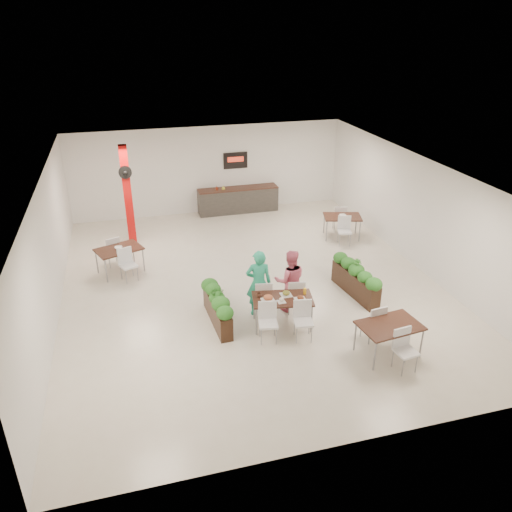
% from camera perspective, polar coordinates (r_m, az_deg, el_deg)
% --- Properties ---
extents(ground, '(12.00, 12.00, 0.00)m').
position_cam_1_polar(ground, '(13.83, -0.61, -3.21)').
color(ground, beige).
rests_on(ground, ground).
extents(room_shell, '(10.10, 12.10, 3.22)m').
position_cam_1_polar(room_shell, '(12.99, -0.65, 4.57)').
color(room_shell, white).
rests_on(room_shell, ground).
extents(red_column, '(0.40, 0.41, 3.20)m').
position_cam_1_polar(red_column, '(16.31, -14.45, 6.84)').
color(red_column, '#B50C0C').
rests_on(red_column, ground).
extents(service_counter, '(3.00, 0.64, 2.20)m').
position_cam_1_polar(service_counter, '(18.89, -2.08, 6.49)').
color(service_counter, '#2E2B29').
rests_on(service_counter, ground).
extents(main_table, '(1.52, 1.81, 0.92)m').
position_cam_1_polar(main_table, '(11.75, 3.00, -5.31)').
color(main_table, black).
rests_on(main_table, ground).
extents(diner_man, '(0.69, 0.52, 1.72)m').
position_cam_1_polar(diner_man, '(12.08, 0.30, -3.12)').
color(diner_man, '#27A97F').
rests_on(diner_man, ground).
extents(diner_woman, '(0.89, 0.75, 1.62)m').
position_cam_1_polar(diner_woman, '(12.32, 3.89, -2.84)').
color(diner_woman, '#E96784').
rests_on(diner_woman, ground).
extents(planter_left, '(0.48, 1.85, 0.97)m').
position_cam_1_polar(planter_left, '(11.95, -4.46, -5.55)').
color(planter_left, black).
rests_on(planter_left, ground).
extents(planter_right, '(0.61, 1.95, 1.03)m').
position_cam_1_polar(planter_right, '(13.36, 11.33, -2.44)').
color(planter_right, black).
rests_on(planter_right, ground).
extents(side_table_a, '(1.45, 1.66, 0.92)m').
position_cam_1_polar(side_table_a, '(14.71, -15.38, 0.41)').
color(side_table_a, black).
rests_on(side_table_a, ground).
extents(side_table_b, '(1.38, 1.67, 0.92)m').
position_cam_1_polar(side_table_b, '(16.78, 9.83, 4.13)').
color(side_table_b, black).
rests_on(side_table_b, ground).
extents(side_table_c, '(1.40, 1.66, 0.92)m').
position_cam_1_polar(side_table_c, '(11.17, 15.00, -8.08)').
color(side_table_c, black).
rests_on(side_table_c, ground).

